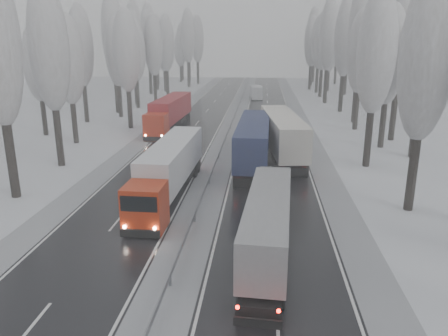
% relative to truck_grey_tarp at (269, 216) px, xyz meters
% --- Properties ---
extents(carriageway_right, '(7.50, 200.00, 0.03)m').
position_rel_truck_grey_tarp_xyz_m(carriageway_right, '(0.37, 21.60, -2.11)').
color(carriageway_right, black).
rests_on(carriageway_right, ground).
extents(carriageway_left, '(7.50, 200.00, 0.03)m').
position_rel_truck_grey_tarp_xyz_m(carriageway_left, '(-10.13, 21.60, -2.11)').
color(carriageway_left, black).
rests_on(carriageway_left, ground).
extents(median_slush, '(3.00, 200.00, 0.04)m').
position_rel_truck_grey_tarp_xyz_m(median_slush, '(-4.88, 21.60, -2.11)').
color(median_slush, '#9A9DA2').
rests_on(median_slush, ground).
extents(shoulder_right, '(2.40, 200.00, 0.04)m').
position_rel_truck_grey_tarp_xyz_m(shoulder_right, '(5.32, 21.60, -2.11)').
color(shoulder_right, '#9A9DA2').
rests_on(shoulder_right, ground).
extents(shoulder_left, '(2.40, 200.00, 0.04)m').
position_rel_truck_grey_tarp_xyz_m(shoulder_left, '(-15.08, 21.60, -2.11)').
color(shoulder_left, '#9A9DA2').
rests_on(shoulder_left, ground).
extents(median_guardrail, '(0.12, 200.00, 0.76)m').
position_rel_truck_grey_tarp_xyz_m(median_guardrail, '(-4.88, 21.59, -1.53)').
color(median_guardrail, slate).
rests_on(median_guardrail, ground).
extents(tree_16, '(3.60, 3.60, 16.53)m').
position_rel_truck_grey_tarp_xyz_m(tree_16, '(10.15, 7.27, 8.54)').
color(tree_16, black).
rests_on(tree_16, ground).
extents(tree_18, '(3.60, 3.60, 16.58)m').
position_rel_truck_grey_tarp_xyz_m(tree_18, '(9.62, 18.63, 8.57)').
color(tree_18, black).
rests_on(tree_18, ground).
extents(tree_19, '(3.60, 3.60, 14.57)m').
position_rel_truck_grey_tarp_xyz_m(tree_19, '(15.14, 22.63, 7.29)').
color(tree_19, black).
rests_on(tree_19, ground).
extents(tree_20, '(3.60, 3.60, 15.71)m').
position_rel_truck_grey_tarp_xyz_m(tree_20, '(13.01, 26.77, 8.01)').
color(tree_20, black).
rests_on(tree_20, ground).
extents(tree_21, '(3.60, 3.60, 18.62)m').
position_rel_truck_grey_tarp_xyz_m(tree_21, '(15.24, 30.77, 9.87)').
color(tree_21, black).
rests_on(tree_21, ground).
extents(tree_22, '(3.60, 3.60, 15.86)m').
position_rel_truck_grey_tarp_xyz_m(tree_22, '(12.14, 37.20, 8.11)').
color(tree_22, black).
rests_on(tree_22, ground).
extents(tree_23, '(3.60, 3.60, 13.55)m').
position_rel_truck_grey_tarp_xyz_m(tree_23, '(18.43, 41.20, 6.64)').
color(tree_23, black).
rests_on(tree_23, ground).
extents(tree_24, '(3.60, 3.60, 20.49)m').
position_rel_truck_grey_tarp_xyz_m(tree_24, '(13.02, 42.62, 11.06)').
color(tree_24, black).
rests_on(tree_24, ground).
extents(tree_25, '(3.60, 3.60, 19.44)m').
position_rel_truck_grey_tarp_xyz_m(tree_25, '(19.93, 46.62, 10.39)').
color(tree_25, black).
rests_on(tree_25, ground).
extents(tree_26, '(3.60, 3.60, 18.78)m').
position_rel_truck_grey_tarp_xyz_m(tree_26, '(12.68, 52.87, 9.97)').
color(tree_26, black).
rests_on(tree_26, ground).
extents(tree_27, '(3.60, 3.60, 17.62)m').
position_rel_truck_grey_tarp_xyz_m(tree_27, '(19.83, 56.87, 9.23)').
color(tree_27, black).
rests_on(tree_27, ground).
extents(tree_28, '(3.60, 3.60, 19.62)m').
position_rel_truck_grey_tarp_xyz_m(tree_28, '(11.46, 63.55, 10.51)').
color(tree_28, black).
rests_on(tree_28, ground).
extents(tree_29, '(3.60, 3.60, 18.11)m').
position_rel_truck_grey_tarp_xyz_m(tree_29, '(18.83, 67.55, 9.54)').
color(tree_29, black).
rests_on(tree_29, ground).
extents(tree_30, '(3.60, 3.60, 17.86)m').
position_rel_truck_grey_tarp_xyz_m(tree_30, '(11.68, 73.30, 9.39)').
color(tree_30, black).
rests_on(tree_30, ground).
extents(tree_31, '(3.60, 3.60, 18.58)m').
position_rel_truck_grey_tarp_xyz_m(tree_31, '(17.60, 77.30, 9.84)').
color(tree_31, black).
rests_on(tree_31, ground).
extents(tree_32, '(3.60, 3.60, 17.33)m').
position_rel_truck_grey_tarp_xyz_m(tree_32, '(11.75, 80.81, 9.05)').
color(tree_32, black).
rests_on(tree_32, ground).
extents(tree_33, '(3.60, 3.60, 14.33)m').
position_rel_truck_grey_tarp_xyz_m(tree_33, '(14.89, 84.81, 7.13)').
color(tree_33, black).
rests_on(tree_33, ground).
extents(tree_34, '(3.60, 3.60, 17.63)m').
position_rel_truck_grey_tarp_xyz_m(tree_34, '(10.85, 87.92, 9.24)').
color(tree_34, black).
rests_on(tree_34, ground).
extents(tree_35, '(3.60, 3.60, 18.25)m').
position_rel_truck_grey_tarp_xyz_m(tree_35, '(20.06, 91.92, 9.64)').
color(tree_35, black).
rests_on(tree_35, ground).
extents(tree_36, '(3.60, 3.60, 20.23)m').
position_rel_truck_grey_tarp_xyz_m(tree_36, '(12.15, 97.76, 10.89)').
color(tree_36, black).
rests_on(tree_36, ground).
extents(tree_37, '(3.60, 3.60, 16.37)m').
position_rel_truck_grey_tarp_xyz_m(tree_37, '(19.14, 101.76, 8.44)').
color(tree_37, black).
rests_on(tree_37, ground).
extents(tree_38, '(3.60, 3.60, 17.97)m').
position_rel_truck_grey_tarp_xyz_m(tree_38, '(13.85, 108.33, 9.46)').
color(tree_38, black).
rests_on(tree_38, ground).
extents(tree_39, '(3.60, 3.60, 16.19)m').
position_rel_truck_grey_tarp_xyz_m(tree_39, '(16.67, 112.33, 8.32)').
color(tree_39, black).
rests_on(tree_39, ground).
extents(tree_58, '(3.60, 3.60, 17.21)m').
position_rel_truck_grey_tarp_xyz_m(tree_58, '(-20.01, 16.16, 8.97)').
color(tree_58, black).
rests_on(tree_58, ground).
extents(tree_60, '(3.60, 3.60, 14.84)m').
position_rel_truck_grey_tarp_xyz_m(tree_60, '(-22.63, 25.80, 7.46)').
color(tree_60, black).
rests_on(tree_60, ground).
extents(tree_61, '(3.60, 3.60, 13.95)m').
position_rel_truck_grey_tarp_xyz_m(tree_61, '(-28.40, 29.80, 6.89)').
color(tree_61, black).
rests_on(tree_61, ground).
extents(tree_62, '(3.60, 3.60, 16.04)m').
position_rel_truck_grey_tarp_xyz_m(tree_62, '(-18.83, 35.33, 8.23)').
color(tree_62, black).
rests_on(tree_62, ground).
extents(tree_63, '(3.60, 3.60, 16.88)m').
position_rel_truck_grey_tarp_xyz_m(tree_63, '(-26.73, 39.33, 8.76)').
color(tree_63, black).
rests_on(tree_63, ground).
extents(tree_64, '(3.60, 3.60, 15.42)m').
position_rel_truck_grey_tarp_xyz_m(tree_64, '(-23.14, 44.31, 7.83)').
color(tree_64, black).
rests_on(tree_64, ground).
extents(tree_65, '(3.60, 3.60, 19.48)m').
position_rel_truck_grey_tarp_xyz_m(tree_65, '(-24.94, 48.31, 10.42)').
color(tree_65, black).
rests_on(tree_65, ground).
extents(tree_66, '(3.60, 3.60, 15.23)m').
position_rel_truck_grey_tarp_xyz_m(tree_66, '(-23.04, 53.95, 7.71)').
color(tree_66, black).
rests_on(tree_66, ground).
extents(tree_67, '(3.60, 3.60, 17.09)m').
position_rel_truck_grey_tarp_xyz_m(tree_67, '(-24.43, 57.95, 8.90)').
color(tree_67, black).
rests_on(tree_67, ground).
extents(tree_68, '(3.60, 3.60, 16.65)m').
position_rel_truck_grey_tarp_xyz_m(tree_68, '(-21.46, 60.71, 8.62)').
color(tree_68, black).
rests_on(tree_68, ground).
extents(tree_69, '(3.60, 3.60, 19.35)m').
position_rel_truck_grey_tarp_xyz_m(tree_69, '(-26.30, 64.71, 10.33)').
color(tree_69, black).
rests_on(tree_69, ground).
extents(tree_70, '(3.60, 3.60, 17.09)m').
position_rel_truck_grey_tarp_xyz_m(tree_70, '(-21.21, 70.79, 8.90)').
color(tree_70, black).
rests_on(tree_70, ground).
extents(tree_71, '(3.60, 3.60, 19.61)m').
position_rel_truck_grey_tarp_xyz_m(tree_71, '(-25.97, 74.79, 10.50)').
color(tree_71, black).
rests_on(tree_71, ground).
extents(tree_72, '(3.60, 3.60, 15.11)m').
position_rel_truck_grey_tarp_xyz_m(tree_72, '(-23.81, 80.13, 7.63)').
color(tree_72, black).
rests_on(tree_72, ground).
extents(tree_73, '(3.60, 3.60, 17.22)m').
position_rel_truck_grey_tarp_xyz_m(tree_73, '(-26.70, 84.13, 8.98)').
color(tree_73, black).
rests_on(tree_73, ground).
extents(tree_74, '(3.60, 3.60, 19.68)m').
position_rel_truck_grey_tarp_xyz_m(tree_74, '(-19.95, 90.93, 10.54)').
color(tree_74, black).
rests_on(tree_74, ground).
extents(tree_75, '(3.60, 3.60, 18.60)m').
position_rel_truck_grey_tarp_xyz_m(tree_75, '(-29.08, 94.93, 9.86)').
color(tree_75, black).
rests_on(tree_75, ground).
extents(tree_76, '(3.60, 3.60, 18.55)m').
position_rel_truck_grey_tarp_xyz_m(tree_76, '(-18.93, 100.32, 9.82)').
color(tree_76, black).
rests_on(tree_76, ground).
extents(tree_77, '(3.60, 3.60, 14.32)m').
position_rel_truck_grey_tarp_xyz_m(tree_77, '(-24.54, 104.32, 7.13)').
color(tree_77, black).
rests_on(tree_77, ground).
extents(tree_78, '(3.60, 3.60, 19.55)m').
position_rel_truck_grey_tarp_xyz_m(tree_78, '(-22.44, 106.91, 10.46)').
color(tree_78, black).
rests_on(tree_78, ground).
extents(tree_79, '(3.60, 3.60, 17.07)m').
position_rel_truck_grey_tarp_xyz_m(tree_79, '(-25.21, 110.91, 8.88)').
color(tree_79, black).
rests_on(tree_79, ground).
extents(truck_grey_tarp, '(3.14, 14.33, 3.65)m').
position_rel_truck_grey_tarp_xyz_m(truck_grey_tarp, '(0.00, 0.00, 0.00)').
color(truck_grey_tarp, '#48484D').
rests_on(truck_grey_tarp, ground).
extents(truck_blue_box, '(3.17, 17.65, 4.51)m').
position_rel_truck_grey_tarp_xyz_m(truck_blue_box, '(-1.28, 17.89, 0.50)').
color(truck_blue_box, '#1E294B').
rests_on(truck_blue_box, ground).
extents(truck_cream_box, '(4.85, 18.02, 4.58)m').
position_rel_truck_grey_tarp_xyz_m(truck_cream_box, '(1.40, 21.28, 0.54)').
color(truck_cream_box, '#BAB5A5').
rests_on(truck_cream_box, ground).
extents(box_truck_distant, '(2.86, 7.33, 2.67)m').
position_rel_truck_grey_tarp_xyz_m(box_truck_distant, '(-2.02, 68.49, -0.77)').
color(box_truck_distant, silver).
rests_on(box_truck_distant, ground).
extents(truck_red_white, '(2.91, 15.97, 4.08)m').
position_rel_truck_grey_tarp_xyz_m(truck_red_white, '(-7.60, 8.62, 0.25)').
color(truck_red_white, '#AC2509').
rests_on(truck_red_white, ground).
extents(truck_red_red, '(3.28, 16.82, 4.29)m').
position_rel_truck_grey_tarp_xyz_m(truck_red_red, '(-13.08, 34.64, 0.37)').
color(truck_red_red, '#B6210A').
rests_on(truck_red_red, ground).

